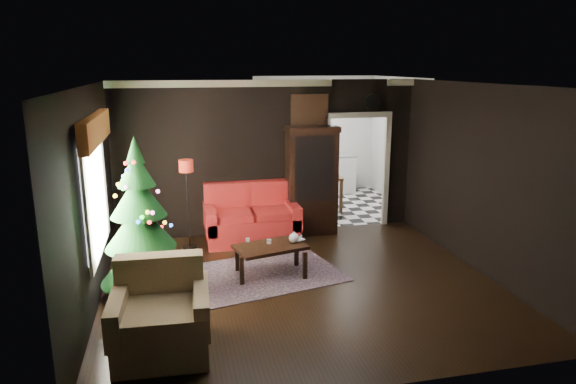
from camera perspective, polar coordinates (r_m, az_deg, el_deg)
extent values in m
plane|color=black|center=(7.48, 1.55, -10.22)|extent=(5.50, 5.50, 0.00)
plane|color=white|center=(6.83, 1.70, 11.75)|extent=(5.50, 5.50, 0.00)
plane|color=black|center=(9.42, -2.16, 3.76)|extent=(5.50, 0.00, 5.50)
plane|color=black|center=(4.75, 9.16, -6.68)|extent=(5.50, 0.00, 5.50)
plane|color=black|center=(6.90, -21.11, -0.94)|extent=(0.00, 5.50, 5.50)
plane|color=black|center=(8.14, 20.73, 1.25)|extent=(0.00, 5.50, 5.50)
cube|color=white|center=(7.07, -20.61, -0.13)|extent=(0.05, 1.60, 1.40)
cube|color=#9A5025|center=(6.92, -20.52, 6.51)|extent=(0.12, 2.10, 0.35)
plane|color=white|center=(11.55, 4.83, -1.49)|extent=(3.00, 3.00, 0.00)
cube|color=white|center=(12.61, 3.00, 7.70)|extent=(0.70, 0.06, 0.70)
cube|color=#442B3A|center=(7.84, -2.75, -9.00)|extent=(2.50, 2.04, 0.01)
cylinder|color=white|center=(7.81, -4.48, -5.30)|extent=(0.07, 0.07, 0.05)
cylinder|color=white|center=(7.72, -2.11, -5.48)|extent=(0.07, 0.07, 0.06)
imported|color=tan|center=(7.82, 0.73, -4.70)|extent=(0.14, 0.07, 0.20)
cylinder|color=silver|center=(9.79, 9.30, 9.76)|extent=(0.32, 0.32, 0.06)
cube|color=tan|center=(9.43, 2.39, 8.98)|extent=(0.62, 0.05, 0.52)
cube|color=white|center=(12.56, 3.23, 1.90)|extent=(1.80, 0.60, 0.90)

